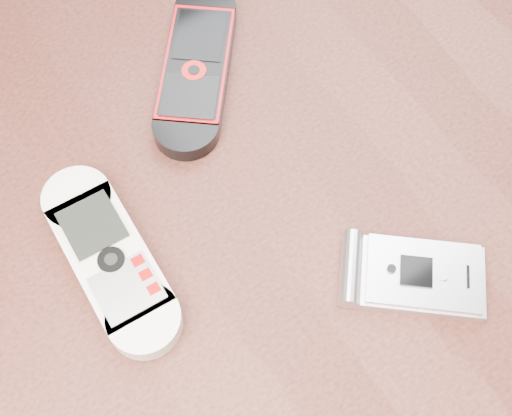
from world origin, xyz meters
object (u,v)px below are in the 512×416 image
object	(u,v)px
table	(251,273)
nokia_white	(110,258)
nokia_black_red	(196,67)
motorola_razr	(419,275)

from	to	relation	value
table	nokia_white	xyz separation A→B (m)	(-0.10, 0.03, 0.11)
table	nokia_black_red	xyz separation A→B (m)	(0.04, 0.13, 0.11)
nokia_black_red	table	bearing A→B (deg)	-65.96
nokia_white	motorola_razr	xyz separation A→B (m)	(0.17, -0.13, -0.00)
table	nokia_black_red	size ratio (longest dim) A/B	7.30
table	motorola_razr	distance (m)	0.17
nokia_black_red	motorola_razr	bearing A→B (deg)	-42.62
table	nokia_black_red	world-z (taller)	nokia_black_red
motorola_razr	nokia_black_red	bearing A→B (deg)	48.36
table	motorola_razr	size ratio (longest dim) A/B	11.88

